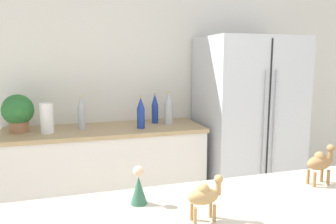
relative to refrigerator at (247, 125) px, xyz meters
The scene contains 12 objects.
wall_back 1.15m from the refrigerator, 157.34° to the left, with size 8.00×0.06×2.55m.
back_counter 1.45m from the refrigerator, behind, with size 1.77×0.63×0.89m.
refrigerator is the anchor object (origin of this frame).
potted_plant 2.12m from the refrigerator, behind, with size 0.26×0.26×0.32m.
paper_towel_roll 1.88m from the refrigerator, behind, with size 0.11×0.11×0.25m.
back_bottle_0 0.81m from the refrigerator, behind, with size 0.08×0.08×0.31m.
back_bottle_1 1.09m from the refrigerator, behind, with size 0.07×0.07×0.29m.
back_bottle_2 1.60m from the refrigerator, behind, with size 0.06×0.06×0.30m.
back_bottle_3 0.93m from the refrigerator, 168.69° to the left, with size 0.06×0.06×0.29m.
camel_figurine 2.28m from the refrigerator, 123.76° to the right, with size 0.12×0.06×0.15m.
camel_figurine_second 1.87m from the refrigerator, 110.92° to the right, with size 0.14×0.07×0.17m.
wise_man_figurine_crimson 2.24m from the refrigerator, 130.39° to the right, with size 0.06×0.06×0.15m.
Camera 1 is at (-0.69, -0.52, 1.50)m, focal length 35.00 mm.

